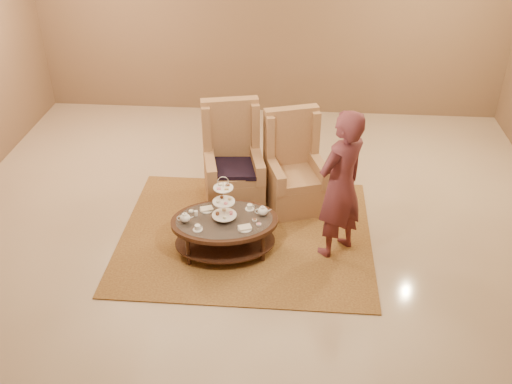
# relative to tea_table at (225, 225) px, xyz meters

# --- Properties ---
(ground) EXTENTS (8.00, 8.00, 0.00)m
(ground) POSITION_rel_tea_table_xyz_m (0.29, 0.13, -0.38)
(ground) COLOR #BFA98E
(ground) RESTS_ON ground
(ceiling) EXTENTS (8.00, 8.00, 0.02)m
(ceiling) POSITION_rel_tea_table_xyz_m (0.29, 0.13, -0.38)
(ceiling) COLOR silver
(ceiling) RESTS_ON ground
(wall_back) EXTENTS (8.00, 0.04, 3.50)m
(wall_back) POSITION_rel_tea_table_xyz_m (0.29, 4.13, 1.37)
(wall_back) COLOR brown
(wall_back) RESTS_ON ground
(rug) EXTENTS (3.11, 2.60, 0.02)m
(rug) POSITION_rel_tea_table_xyz_m (0.22, 0.34, -0.37)
(rug) COLOR olive
(rug) RESTS_ON ground
(tea_table) EXTENTS (1.38, 1.05, 1.05)m
(tea_table) POSITION_rel_tea_table_xyz_m (0.00, 0.00, 0.00)
(tea_table) COLOR black
(tea_table) RESTS_ON ground
(armchair_left) EXTENTS (0.90, 0.92, 1.39)m
(armchair_left) POSITION_rel_tea_table_xyz_m (-0.03, 1.17, 0.09)
(armchair_left) COLOR #AB7A50
(armchair_left) RESTS_ON ground
(armchair_right) EXTENTS (0.90, 0.92, 1.32)m
(armchair_right) POSITION_rel_tea_table_xyz_m (0.79, 1.13, 0.06)
(armchair_right) COLOR #AB7A50
(armchair_right) RESTS_ON ground
(person) EXTENTS (0.79, 0.79, 1.85)m
(person) POSITION_rel_tea_table_xyz_m (1.32, 0.12, 0.54)
(person) COLOR #5D282E
(person) RESTS_ON ground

